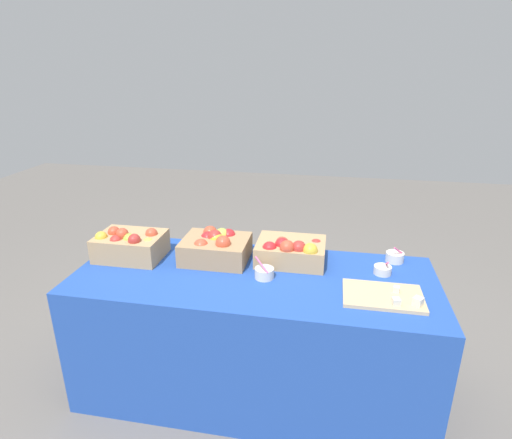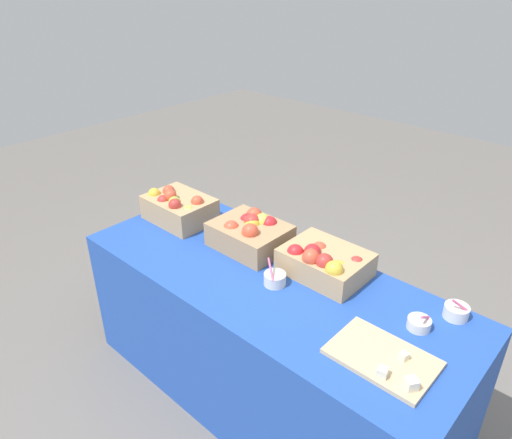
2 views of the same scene
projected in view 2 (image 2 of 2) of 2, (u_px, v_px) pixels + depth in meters
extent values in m
plane|color=slate|center=(267.00, 390.00, 2.52)|extent=(10.00, 10.00, 0.00)
cube|color=#234CAD|center=(268.00, 337.00, 2.35)|extent=(1.90, 0.76, 0.74)
cube|color=tan|center=(180.00, 209.00, 2.63)|extent=(0.37, 0.27, 0.14)
sphere|color=#D14C33|center=(197.00, 202.00, 2.55)|extent=(0.07, 0.07, 0.07)
sphere|color=#B2C64C|center=(175.00, 209.00, 2.53)|extent=(0.07, 0.07, 0.07)
sphere|color=#B2C64C|center=(188.00, 212.00, 2.51)|extent=(0.07, 0.07, 0.07)
sphere|color=#B2332D|center=(163.00, 201.00, 2.58)|extent=(0.07, 0.07, 0.07)
sphere|color=#D14C33|center=(170.00, 196.00, 2.58)|extent=(0.07, 0.07, 0.07)
sphere|color=#B2332D|center=(175.00, 205.00, 2.50)|extent=(0.07, 0.07, 0.07)
sphere|color=gold|center=(154.00, 194.00, 2.64)|extent=(0.07, 0.07, 0.07)
sphere|color=#D14C33|center=(169.00, 191.00, 2.66)|extent=(0.07, 0.07, 0.07)
sphere|color=#99B742|center=(175.00, 202.00, 2.56)|extent=(0.07, 0.07, 0.07)
cube|color=tan|center=(250.00, 236.00, 2.38)|extent=(0.37, 0.29, 0.13)
sphere|color=#D14C33|center=(231.00, 229.00, 2.35)|extent=(0.08, 0.08, 0.08)
sphere|color=#B2332D|center=(253.00, 227.00, 2.39)|extent=(0.08, 0.08, 0.08)
sphere|color=red|center=(247.00, 221.00, 2.42)|extent=(0.08, 0.08, 0.08)
sphere|color=#D14C33|center=(254.00, 215.00, 2.45)|extent=(0.08, 0.08, 0.08)
sphere|color=#B2332D|center=(252.00, 222.00, 2.37)|extent=(0.08, 0.08, 0.08)
sphere|color=gold|center=(252.00, 224.00, 2.37)|extent=(0.08, 0.08, 0.08)
sphere|color=red|center=(269.00, 224.00, 2.38)|extent=(0.08, 0.08, 0.08)
sphere|color=#B2C64C|center=(262.00, 221.00, 2.39)|extent=(0.08, 0.08, 0.08)
sphere|color=#D14C33|center=(250.00, 232.00, 2.27)|extent=(0.08, 0.08, 0.08)
cube|color=tan|center=(325.00, 262.00, 2.17)|extent=(0.38, 0.29, 0.12)
sphere|color=gold|center=(339.00, 269.00, 2.08)|extent=(0.08, 0.08, 0.08)
sphere|color=#D14C33|center=(311.00, 258.00, 2.08)|extent=(0.08, 0.08, 0.08)
sphere|color=red|center=(312.00, 252.00, 2.15)|extent=(0.08, 0.08, 0.08)
sphere|color=red|center=(295.00, 253.00, 2.16)|extent=(0.08, 0.08, 0.08)
sphere|color=#D14C33|center=(319.00, 250.00, 2.20)|extent=(0.08, 0.08, 0.08)
sphere|color=#B2332D|center=(324.00, 262.00, 2.06)|extent=(0.08, 0.08, 0.08)
sphere|color=#B2332D|center=(356.00, 265.00, 2.11)|extent=(0.08, 0.08, 0.08)
sphere|color=gold|center=(334.00, 270.00, 2.01)|extent=(0.08, 0.08, 0.08)
cube|color=#D1B284|center=(382.00, 357.00, 1.71)|extent=(0.37, 0.25, 0.02)
cube|color=beige|center=(411.00, 384.00, 1.56)|extent=(0.06, 0.06, 0.04)
cube|color=beige|center=(382.00, 372.00, 1.61)|extent=(0.04, 0.04, 0.04)
cube|color=beige|center=(404.00, 356.00, 1.68)|extent=(0.04, 0.04, 0.03)
cylinder|color=silver|center=(456.00, 312.00, 1.91)|extent=(0.10, 0.10, 0.05)
cylinder|color=#EA598C|center=(460.00, 305.00, 1.87)|extent=(0.06, 0.05, 0.06)
cylinder|color=silver|center=(275.00, 279.00, 2.11)|extent=(0.10, 0.10, 0.05)
cylinder|color=#EA598C|center=(271.00, 269.00, 2.08)|extent=(0.08, 0.06, 0.07)
cylinder|color=silver|center=(419.00, 324.00, 1.85)|extent=(0.09, 0.09, 0.04)
cylinder|color=#EA598C|center=(425.00, 317.00, 1.82)|extent=(0.01, 0.08, 0.05)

